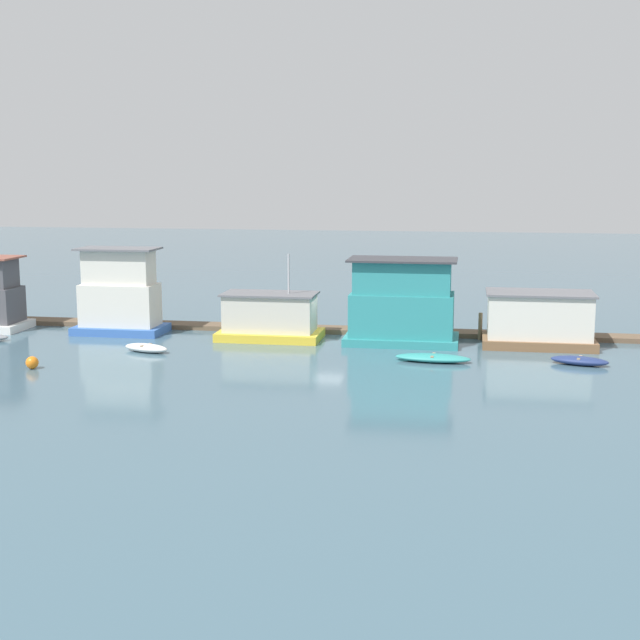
# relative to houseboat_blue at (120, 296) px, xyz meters

# --- Properties ---
(ground_plane) EXTENTS (200.00, 200.00, 0.00)m
(ground_plane) POSITION_rel_houseboat_blue_xyz_m (13.20, -0.08, -2.43)
(ground_plane) COLOR #426070
(dock_walkway) EXTENTS (59.60, 1.78, 0.30)m
(dock_walkway) POSITION_rel_houseboat_blue_xyz_m (13.20, 2.61, -2.28)
(dock_walkway) COLOR brown
(dock_walkway) RESTS_ON ground_plane
(houseboat_blue) EXTENTS (5.70, 3.24, 5.50)m
(houseboat_blue) POSITION_rel_houseboat_blue_xyz_m (0.00, 0.00, 0.00)
(houseboat_blue) COLOR #3866B7
(houseboat_blue) RESTS_ON ground_plane
(houseboat_yellow) EXTENTS (6.37, 3.58, 5.32)m
(houseboat_yellow) POSITION_rel_houseboat_blue_xyz_m (9.95, -0.40, -1.08)
(houseboat_yellow) COLOR gold
(houseboat_yellow) RESTS_ON ground_plane
(houseboat_teal) EXTENTS (6.82, 3.86, 5.15)m
(houseboat_teal) POSITION_rel_houseboat_blue_xyz_m (18.11, -0.42, -0.03)
(houseboat_teal) COLOR teal
(houseboat_teal) RESTS_ON ground_plane
(houseboat_brown) EXTENTS (6.57, 3.87, 3.26)m
(houseboat_brown) POSITION_rel_houseboat_blue_xyz_m (26.22, 0.04, -0.86)
(houseboat_brown) COLOR brown
(houseboat_brown) RESTS_ON ground_plane
(dinghy_white) EXTENTS (3.06, 1.91, 0.48)m
(dinghy_white) POSITION_rel_houseboat_blue_xyz_m (3.75, -5.49, -2.19)
(dinghy_white) COLOR white
(dinghy_white) RESTS_ON ground_plane
(dinghy_teal) EXTENTS (4.21, 1.67, 0.43)m
(dinghy_teal) POSITION_rel_houseboat_blue_xyz_m (20.21, -5.44, -2.21)
(dinghy_teal) COLOR teal
(dinghy_teal) RESTS_ON ground_plane
(dinghy_navy) EXTENTS (3.25, 1.89, 0.47)m
(dinghy_navy) POSITION_rel_houseboat_blue_xyz_m (28.05, -4.94, -2.19)
(dinghy_navy) COLOR navy
(dinghy_navy) RESTS_ON ground_plane
(mooring_post_far_right) EXTENTS (0.30, 0.30, 1.74)m
(mooring_post_far_right) POSITION_rel_houseboat_blue_xyz_m (-7.58, 1.47, -1.56)
(mooring_post_far_right) COLOR brown
(mooring_post_far_right) RESTS_ON ground_plane
(mooring_post_near_right) EXTENTS (0.24, 0.24, 1.69)m
(mooring_post_near_right) POSITION_rel_houseboat_blue_xyz_m (22.82, 1.47, -1.58)
(mooring_post_near_right) COLOR #846B4C
(mooring_post_near_right) RESTS_ON ground_plane
(buoy_orange) EXTENTS (0.67, 0.67, 0.67)m
(buoy_orange) POSITION_rel_houseboat_blue_xyz_m (-0.62, -10.72, -2.09)
(buoy_orange) COLOR orange
(buoy_orange) RESTS_ON ground_plane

